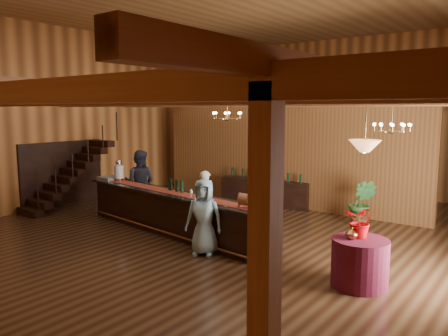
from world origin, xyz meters
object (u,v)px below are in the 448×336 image
Objects in this scene: guest at (204,217)px; chandelier_right at (392,127)px; tasting_bar at (171,212)px; round_table at (360,263)px; floor_plant at (362,203)px; pendant_lamp at (365,146)px; bartender at (206,200)px; chandelier_left at (227,115)px; backbar_shelf at (265,192)px; beverage_dispenser at (119,171)px; raffle_drum at (246,200)px; staff_second at (140,183)px.

chandelier_right is at bearing 26.77° from guest.
round_table is at bearing 2.21° from tasting_bar.
round_table is 4.06m from floor_plant.
bartender is (-4.32, 1.13, -1.65)m from pendant_lamp.
pendant_lamp is at bearing 168.56° from bartender.
guest is at bearing -16.63° from tasting_bar.
chandelier_right and pendant_lamp have the same top height.
floor_plant is at bearing 29.50° from chandelier_left.
floor_plant is (3.31, -0.61, 0.20)m from backbar_shelf.
round_table is 1.19× the size of chandelier_left.
pendant_lamp is 0.60× the size of bartender.
pendant_lamp is (0.00, 0.00, 1.99)m from round_table.
tasting_bar is 4.85m from round_table.
round_table is at bearing -25.63° from chandelier_left.
beverage_dispenser reaches higher than raffle_drum.
floor_plant is at bearing 175.50° from staff_second.
raffle_drum is (4.73, -0.67, -0.11)m from beverage_dispenser.
pendant_lamp is at bearing -82.09° from chandelier_right.
guest is (-3.17, -0.33, 0.38)m from round_table.
round_table is 4.48m from bartender.
chandelier_left is at bearing 95.71° from guest.
chandelier_left is at bearing 26.73° from beverage_dispenser.
raffle_drum is at bearing 154.16° from bartender.
staff_second reaches higher than beverage_dispenser.
chandelier_left is 0.43× the size of staff_second.
bartender is at bearing -137.87° from floor_plant.
tasting_bar is at bearing -104.68° from chandelier_left.
staff_second reaches higher than tasting_bar.
chandelier_right is (4.45, 2.33, 2.10)m from tasting_bar.
round_table is 0.60× the size of guest.
beverage_dispenser reaches higher than floor_plant.
staff_second is (-2.16, -3.23, 0.52)m from backbar_shelf.
staff_second is at bearing -159.77° from chandelier_left.
backbar_shelf is at bearing 117.38° from raffle_drum.
tasting_bar is 1.83m from guest.
tasting_bar is 5.44m from chandelier_right.
backbar_shelf is (2.46, 3.71, -0.89)m from beverage_dispenser.
chandelier_left is at bearing 134.22° from raffle_drum.
chandelier_left reaches higher than guest.
beverage_dispenser is 0.63× the size of round_table.
tasting_bar reaches higher than backbar_shelf.
chandelier_right is 6.82m from staff_second.
backbar_shelf is (0.17, 4.03, -0.11)m from tasting_bar.
chandelier_left reaches higher than beverage_dispenser.
beverage_dispenser reaches higher than tasting_bar.
guest is (3.64, -1.53, -0.13)m from staff_second.
chandelier_right is (4.00, 0.63, -0.23)m from chandelier_left.
floor_plant is (3.49, 3.42, 0.09)m from tasting_bar.
backbar_shelf is 6.73m from pendant_lamp.
tasting_bar is 3.30× the size of staff_second.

